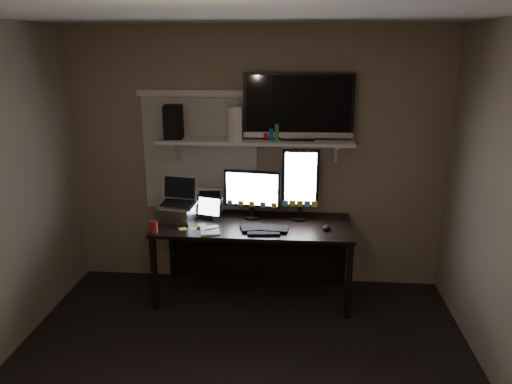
# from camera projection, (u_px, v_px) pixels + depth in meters

# --- Properties ---
(ceiling) EXTENTS (3.60, 3.60, 0.00)m
(ceiling) POSITION_uv_depth(u_px,v_px,m) (230.00, 10.00, 2.73)
(ceiling) COLOR silver
(ceiling) RESTS_ON back_wall
(back_wall) EXTENTS (3.60, 0.00, 3.60)m
(back_wall) POSITION_uv_depth(u_px,v_px,m) (257.00, 160.00, 4.81)
(back_wall) COLOR #756354
(back_wall) RESTS_ON floor
(window_blinds) EXTENTS (1.10, 0.02, 1.10)m
(window_blinds) POSITION_uv_depth(u_px,v_px,m) (200.00, 154.00, 4.82)
(window_blinds) COLOR beige
(window_blinds) RESTS_ON back_wall
(desk) EXTENTS (1.80, 0.75, 0.73)m
(desk) POSITION_uv_depth(u_px,v_px,m) (255.00, 237.00, 4.76)
(desk) COLOR black
(desk) RESTS_ON floor
(wall_shelf) EXTENTS (1.80, 0.35, 0.03)m
(wall_shelf) POSITION_uv_depth(u_px,v_px,m) (255.00, 141.00, 4.58)
(wall_shelf) COLOR beige
(wall_shelf) RESTS_ON back_wall
(monitor_landscape) EXTENTS (0.54, 0.12, 0.47)m
(monitor_landscape) POSITION_uv_depth(u_px,v_px,m) (252.00, 194.00, 4.69)
(monitor_landscape) COLOR black
(monitor_landscape) RESTS_ON desk
(monitor_portrait) EXTENTS (0.34, 0.07, 0.68)m
(monitor_portrait) POSITION_uv_depth(u_px,v_px,m) (300.00, 184.00, 4.64)
(monitor_portrait) COLOR black
(monitor_portrait) RESTS_ON desk
(keyboard) EXTENTS (0.44, 0.21, 0.03)m
(keyboard) POSITION_uv_depth(u_px,v_px,m) (265.00, 229.00, 4.43)
(keyboard) COLOR black
(keyboard) RESTS_ON desk
(mouse) EXTENTS (0.09, 0.12, 0.04)m
(mouse) POSITION_uv_depth(u_px,v_px,m) (326.00, 228.00, 4.45)
(mouse) COLOR black
(mouse) RESTS_ON desk
(notepad) EXTENTS (0.22, 0.26, 0.01)m
(notepad) POSITION_uv_depth(u_px,v_px,m) (210.00, 231.00, 4.41)
(notepad) COLOR silver
(notepad) RESTS_ON desk
(tablet) EXTENTS (0.28, 0.18, 0.23)m
(tablet) POSITION_uv_depth(u_px,v_px,m) (209.00, 208.00, 4.69)
(tablet) COLOR black
(tablet) RESTS_ON desk
(file_sorter) EXTENTS (0.21, 0.11, 0.25)m
(file_sorter) POSITION_uv_depth(u_px,v_px,m) (210.00, 201.00, 4.83)
(file_sorter) COLOR black
(file_sorter) RESTS_ON desk
(laptop) EXTENTS (0.40, 0.35, 0.40)m
(laptop) POSITION_uv_depth(u_px,v_px,m) (177.00, 200.00, 4.63)
(laptop) COLOR #BBBBC0
(laptop) RESTS_ON desk
(cup) EXTENTS (0.08, 0.08, 0.10)m
(cup) POSITION_uv_depth(u_px,v_px,m) (154.00, 227.00, 4.37)
(cup) COLOR maroon
(cup) RESTS_ON desk
(sticky_notes) EXTENTS (0.35, 0.30, 0.00)m
(sticky_notes) POSITION_uv_depth(u_px,v_px,m) (199.00, 225.00, 4.55)
(sticky_notes) COLOR yellow
(sticky_notes) RESTS_ON desk
(tv) EXTENTS (1.00, 0.22, 0.60)m
(tv) POSITION_uv_depth(u_px,v_px,m) (299.00, 107.00, 4.49)
(tv) COLOR black
(tv) RESTS_ON wall_shelf
(game_console) EXTENTS (0.16, 0.27, 0.31)m
(game_console) POSITION_uv_depth(u_px,v_px,m) (235.00, 123.00, 4.54)
(game_console) COLOR beige
(game_console) RESTS_ON wall_shelf
(speaker) EXTENTS (0.19, 0.22, 0.30)m
(speaker) POSITION_uv_depth(u_px,v_px,m) (173.00, 122.00, 4.58)
(speaker) COLOR black
(speaker) RESTS_ON wall_shelf
(bottles) EXTENTS (0.25, 0.07, 0.15)m
(bottles) POSITION_uv_depth(u_px,v_px,m) (271.00, 132.00, 4.51)
(bottles) COLOR #A50F0C
(bottles) RESTS_ON wall_shelf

